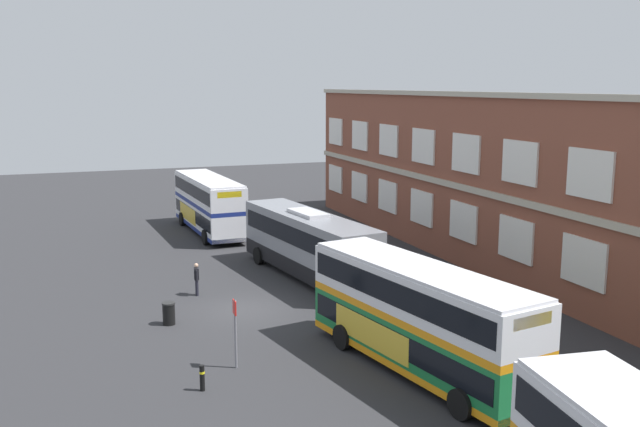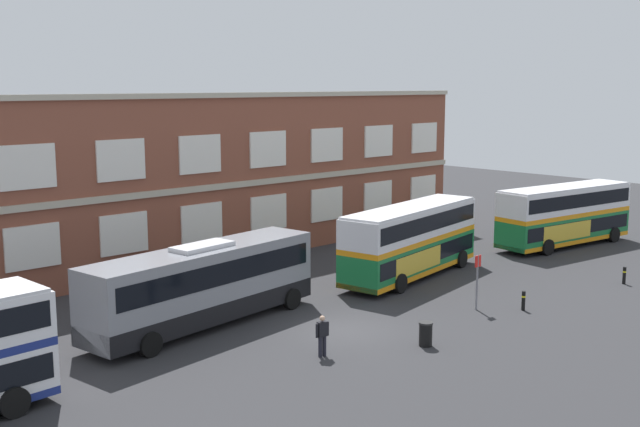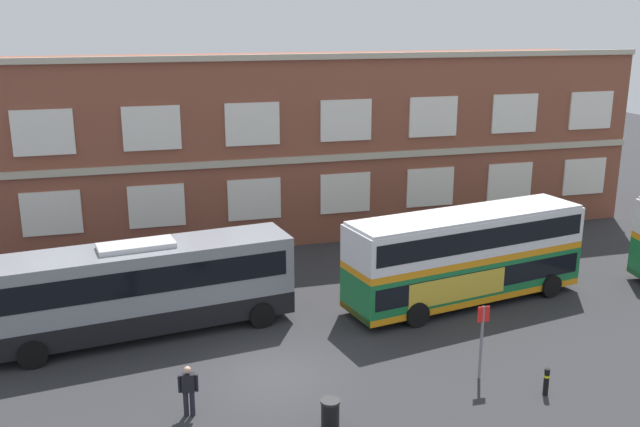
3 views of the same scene
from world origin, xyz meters
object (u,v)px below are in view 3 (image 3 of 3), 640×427
Objects in this scene: safety_bollard_east at (546,381)px; waiting_passenger at (188,389)px; double_decker_middle at (466,255)px; bus_stand_flag at (482,335)px; station_litter_bin at (330,415)px; touring_coach at (140,289)px.

waiting_passenger is at bearing 170.33° from safety_bollard_east.
bus_stand_flag is (-2.64, -6.41, -0.51)m from double_decker_middle.
double_decker_middle is 10.95× the size of station_litter_bin.
safety_bollard_east is (-1.06, -8.02, -1.66)m from double_decker_middle.
bus_stand_flag reaches higher than station_litter_bin.
double_decker_middle reaches higher than safety_bollard_east.
waiting_passenger is at bearing -154.33° from double_decker_middle.
double_decker_middle is 4.18× the size of bus_stand_flag.
station_litter_bin reaches higher than safety_bollard_east.
station_litter_bin is 1.08× the size of safety_bollard_east.
touring_coach is at bearing 178.07° from double_decker_middle.
safety_bollard_east is at bearing -33.68° from touring_coach.
station_litter_bin is (5.22, -8.55, -1.39)m from touring_coach.
double_decker_middle is at bearing -1.93° from touring_coach.
waiting_passenger is at bearing -79.64° from touring_coach.
waiting_passenger is (1.19, -6.52, -0.98)m from touring_coach.
double_decker_middle is 6.95m from bus_stand_flag.
bus_stand_flag reaches higher than safety_bollard_east.
waiting_passenger is at bearing 153.30° from station_litter_bin.
touring_coach is at bearing 100.36° from waiting_passenger.
waiting_passenger reaches higher than safety_bollard_east.
double_decker_middle is at bearing 25.67° from waiting_passenger.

